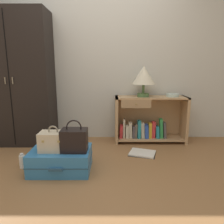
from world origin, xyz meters
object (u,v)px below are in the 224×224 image
suitcase_large (60,160)px  bottle (21,161)px  bookshelf (147,121)px  train_case (53,141)px  wardrobe (16,80)px  table_lamp (143,76)px  open_book_on_floor (142,153)px  handbag (74,140)px  bowl (172,95)px

suitcase_large → bottle: 0.46m
bookshelf → train_case: (-1.17, -0.98, 0.02)m
train_case → bottle: train_case is taller
wardrobe → bookshelf: bearing=1.8°
table_lamp → bottle: size_ratio=2.59×
open_book_on_floor → handbag: bearing=-148.8°
bookshelf → open_book_on_floor: (-0.15, -0.51, -0.32)m
wardrobe → table_lamp: bearing=1.4°
table_lamp → open_book_on_floor: table_lamp is taller
wardrobe → open_book_on_floor: bearing=-14.1°
table_lamp → handbag: table_lamp is taller
wardrobe → suitcase_large: (0.81, -0.89, -0.83)m
bookshelf → handbag: bearing=-133.8°
bottle → open_book_on_floor: (1.42, 0.40, -0.07)m
suitcase_large → bottle: size_ratio=3.75×
bookshelf → table_lamp: size_ratio=2.38×
suitcase_large → handbag: handbag is taller
bookshelf → train_case: 1.53m
suitcase_large → table_lamp: bearing=42.4°
bowl → bottle: (-1.92, -0.90, -0.64)m
open_book_on_floor → bowl: bearing=45.1°
bookshelf → open_book_on_floor: bookshelf is taller
suitcase_large → open_book_on_floor: 1.07m
table_lamp → wardrobe: bearing=-178.6°
bowl → handbag: 1.67m
wardrobe → bookshelf: wardrobe is taller
train_case → open_book_on_floor: 1.18m
bowl → suitcase_large: (-1.46, -0.95, -0.59)m
handbag → bookshelf: bearing=46.2°
table_lamp → suitcase_large: (-1.02, -0.94, -0.88)m
handbag → train_case: bearing=177.0°
table_lamp → handbag: 1.45m
train_case → open_book_on_floor: size_ratio=0.73×
bowl → train_case: (-1.52, -0.98, -0.37)m
suitcase_large → handbag: (0.16, -0.04, 0.24)m
wardrobe → table_lamp: (1.83, 0.04, 0.05)m
bookshelf → suitcase_large: bookshelf is taller
wardrobe → train_case: wardrobe is taller
table_lamp → train_case: bearing=-138.4°
bowl → handbag: bearing=-142.8°
handbag → bottle: 0.69m
bookshelf → bottle: bearing=-150.1°
bookshelf → table_lamp: 0.68m
bookshelf → table_lamp: (-0.09, -0.02, 0.67)m
bowl → handbag: bowl is taller
wardrobe → bottle: size_ratio=10.93×
suitcase_large → bottle: bearing=173.6°
wardrobe → handbag: 1.47m
train_case → handbag: size_ratio=0.86×
handbag → bottle: (-0.62, 0.09, -0.29)m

